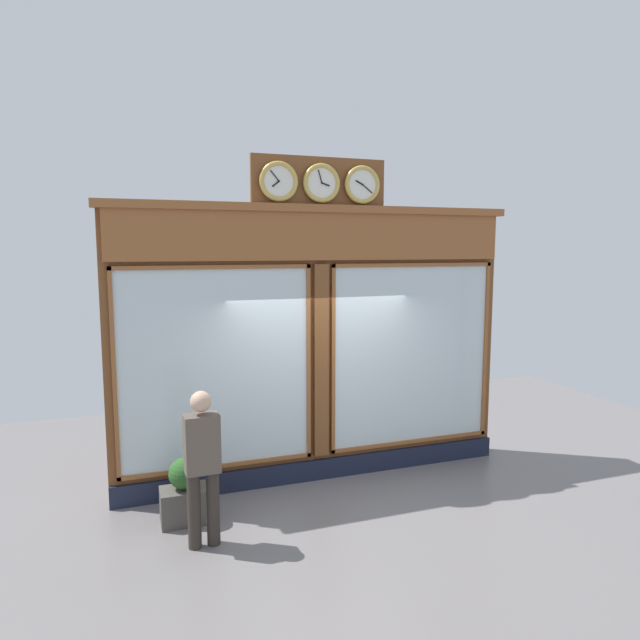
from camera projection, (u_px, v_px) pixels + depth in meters
ground_plane at (422, 595)px, 5.16m from camera, size 14.00×14.00×0.00m
shop_facade at (317, 341)px, 7.65m from camera, size 5.56×0.42×4.32m
pedestrian at (202, 462)px, 5.90m from camera, size 0.37×0.24×1.69m
planter_box at (185, 505)px, 6.52m from camera, size 0.56×0.36×0.40m
planter_shrub at (184, 473)px, 6.47m from camera, size 0.36×0.36×0.36m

